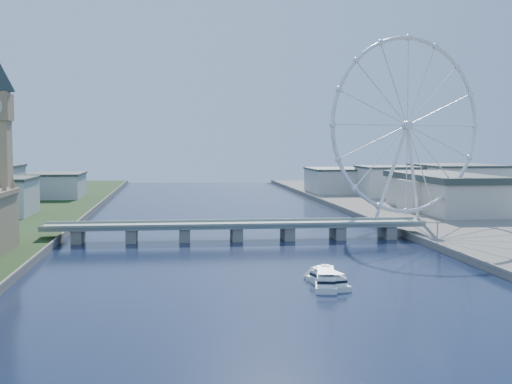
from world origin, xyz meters
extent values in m
cube|color=gray|center=(0.00, 300.00, 8.50)|extent=(220.00, 22.00, 2.00)
cube|color=gray|center=(-90.00, 300.00, 3.75)|extent=(6.00, 20.00, 7.50)
cube|color=gray|center=(-60.00, 300.00, 3.75)|extent=(6.00, 20.00, 7.50)
cube|color=gray|center=(-30.00, 300.00, 3.75)|extent=(6.00, 20.00, 7.50)
cube|color=gray|center=(0.00, 300.00, 3.75)|extent=(6.00, 20.00, 7.50)
cube|color=gray|center=(30.00, 300.00, 3.75)|extent=(6.00, 20.00, 7.50)
cube|color=gray|center=(60.00, 300.00, 3.75)|extent=(6.00, 20.00, 7.50)
cube|color=gray|center=(90.00, 300.00, 3.75)|extent=(6.00, 20.00, 7.50)
torus|color=silver|center=(120.00, 355.00, 68.00)|extent=(113.60, 39.12, 118.60)
cylinder|color=silver|center=(120.00, 355.00, 68.00)|extent=(7.25, 6.61, 6.00)
cube|color=gray|center=(117.00, 365.00, 4.00)|extent=(14.00, 10.00, 2.00)
cube|color=beige|center=(-160.00, 430.00, 16.00)|extent=(40.00, 60.00, 26.00)
cube|color=beige|center=(-150.00, 600.00, 14.00)|extent=(50.00, 70.00, 22.00)
cube|color=beige|center=(180.00, 580.00, 17.00)|extent=(60.00, 60.00, 28.00)
cube|color=beige|center=(240.00, 560.00, 18.00)|extent=(70.00, 90.00, 30.00)
cube|color=beige|center=(140.00, 640.00, 15.00)|extent=(60.00, 80.00, 24.00)
camera|label=1|loc=(-35.87, -109.52, 56.70)|focal=50.00mm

